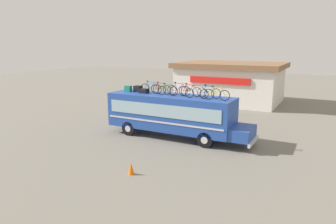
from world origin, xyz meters
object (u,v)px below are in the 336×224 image
object	(u,v)px
luggage_bag_3	(144,91)
rooftop_bicycle_2	(161,89)
bus	(173,113)
rooftop_bicycle_7	(209,92)
luggage_bag_2	(138,89)
rooftop_bicycle_5	(190,91)
rooftop_bicycle_1	(151,88)
rooftop_bicycle_6	(197,93)
rooftop_bicycle_3	(168,90)
luggage_bag_1	(128,89)
traffic_cone	(131,168)
rooftop_bicycle_4	(179,90)
rooftop_bicycle_8	(217,94)

from	to	relation	value
luggage_bag_3	rooftop_bicycle_2	distance (m)	1.38
bus	rooftop_bicycle_7	size ratio (longest dim) A/B	6.36
luggage_bag_2	rooftop_bicycle_5	distance (m)	4.46
rooftop_bicycle_1	rooftop_bicycle_6	bearing A→B (deg)	-5.26
bus	luggage_bag_2	size ratio (longest dim) A/B	19.93
rooftop_bicycle_5	bus	bearing A→B (deg)	-169.05
rooftop_bicycle_3	rooftop_bicycle_1	bearing A→B (deg)	172.60
bus	rooftop_bicycle_2	bearing A→B (deg)	169.54
luggage_bag_1	traffic_cone	bearing A→B (deg)	-54.31
rooftop_bicycle_5	rooftop_bicycle_6	bearing A→B (deg)	-37.37
traffic_cone	luggage_bag_2	bearing A→B (deg)	120.61
rooftop_bicycle_4	rooftop_bicycle_1	bearing A→B (deg)	-178.30
bus	traffic_cone	xyz separation A→B (m)	(1.15, -7.05, -1.49)
traffic_cone	rooftop_bicycle_6	bearing A→B (deg)	82.82
bus	luggage_bag_3	distance (m)	2.85
rooftop_bicycle_5	luggage_bag_2	bearing A→B (deg)	178.71
rooftop_bicycle_2	rooftop_bicycle_6	bearing A→B (deg)	-10.03
rooftop_bicycle_2	rooftop_bicycle_5	world-z (taller)	rooftop_bicycle_5
luggage_bag_1	rooftop_bicycle_6	world-z (taller)	rooftop_bicycle_6
rooftop_bicycle_8	traffic_cone	world-z (taller)	rooftop_bicycle_8
luggage_bag_3	traffic_cone	world-z (taller)	luggage_bag_3
luggage_bag_3	rooftop_bicycle_3	bearing A→B (deg)	-4.71
luggage_bag_3	rooftop_bicycle_3	xyz separation A→B (m)	(2.10, -0.17, 0.21)
luggage_bag_2	rooftop_bicycle_6	distance (m)	5.26
rooftop_bicycle_1	rooftop_bicycle_2	distance (m)	0.78
rooftop_bicycle_6	traffic_cone	xyz separation A→B (m)	(-0.85, -6.71, -3.17)
rooftop_bicycle_3	rooftop_bicycle_6	size ratio (longest dim) A/B	0.96
rooftop_bicycle_3	luggage_bag_1	bearing A→B (deg)	175.79
luggage_bag_2	traffic_cone	bearing A→B (deg)	-59.39
bus	luggage_bag_3	bearing A→B (deg)	-179.68
rooftop_bicycle_1	traffic_cone	xyz separation A→B (m)	(2.99, -7.06, -3.20)
luggage_bag_1	traffic_cone	size ratio (longest dim) A/B	0.78
rooftop_bicycle_2	rooftop_bicycle_6	distance (m)	3.13
bus	rooftop_bicycle_4	xyz separation A→B (m)	(0.42, 0.08, 1.72)
luggage_bag_3	rooftop_bicycle_5	world-z (taller)	rooftop_bicycle_5
rooftop_bicycle_6	traffic_cone	distance (m)	7.47
luggage_bag_3	rooftop_bicycle_6	world-z (taller)	rooftop_bicycle_6
bus	luggage_bag_2	xyz separation A→B (m)	(-3.23, 0.34, 1.55)
bus	rooftop_bicycle_6	xyz separation A→B (m)	(1.99, -0.34, 1.68)
luggage_bag_3	traffic_cone	bearing A→B (deg)	-63.03
luggage_bag_1	luggage_bag_3	distance (m)	1.55
luggage_bag_1	rooftop_bicycle_6	bearing A→B (deg)	-4.08
luggage_bag_3	rooftop_bicycle_5	size ratio (longest dim) A/B	0.35
luggage_bag_1	luggage_bag_2	bearing A→B (deg)	18.77
rooftop_bicycle_3	luggage_bag_3	bearing A→B (deg)	175.29
luggage_bag_2	rooftop_bicycle_3	xyz separation A→B (m)	(2.89, -0.52, 0.14)
rooftop_bicycle_7	traffic_cone	bearing A→B (deg)	-102.01
bus	rooftop_bicycle_3	bearing A→B (deg)	-151.05
rooftop_bicycle_3	rooftop_bicycle_6	world-z (taller)	rooftop_bicycle_3
bus	luggage_bag_2	distance (m)	3.59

